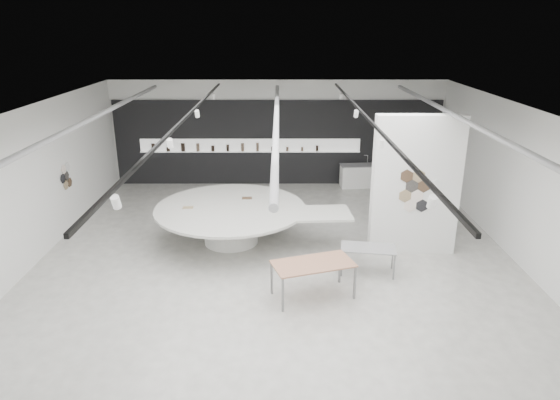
{
  "coord_description": "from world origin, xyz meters",
  "views": [
    {
      "loc": [
        0.07,
        -10.93,
        5.64
      ],
      "look_at": [
        0.08,
        1.2,
        1.36
      ],
      "focal_mm": 32.0,
      "sensor_mm": 36.0,
      "label": 1
    }
  ],
  "objects_px": {
    "sample_table_wood": "(313,265)",
    "sample_table_stone": "(368,249)",
    "display_island": "(234,219)",
    "kitchen_counter": "(360,176)",
    "partition_column": "(416,186)"
  },
  "relations": [
    {
      "from": "display_island",
      "to": "kitchen_counter",
      "type": "xyz_separation_m",
      "value": [
        4.19,
        4.94,
        -0.25
      ]
    },
    {
      "from": "display_island",
      "to": "sample_table_wood",
      "type": "relative_size",
      "value": 2.81
    },
    {
      "from": "sample_table_wood",
      "to": "sample_table_stone",
      "type": "distance_m",
      "value": 1.78
    },
    {
      "from": "partition_column",
      "to": "display_island",
      "type": "relative_size",
      "value": 0.67
    },
    {
      "from": "partition_column",
      "to": "sample_table_stone",
      "type": "relative_size",
      "value": 2.65
    },
    {
      "from": "partition_column",
      "to": "display_island",
      "type": "xyz_separation_m",
      "value": [
        -4.67,
        0.58,
        -1.13
      ]
    },
    {
      "from": "sample_table_wood",
      "to": "sample_table_stone",
      "type": "relative_size",
      "value": 1.4
    },
    {
      "from": "partition_column",
      "to": "sample_table_wood",
      "type": "distance_m",
      "value": 3.71
    },
    {
      "from": "display_island",
      "to": "kitchen_counter",
      "type": "relative_size",
      "value": 3.52
    },
    {
      "from": "partition_column",
      "to": "sample_table_wood",
      "type": "height_order",
      "value": "partition_column"
    },
    {
      "from": "display_island",
      "to": "kitchen_counter",
      "type": "bearing_deg",
      "value": 46.22
    },
    {
      "from": "sample_table_stone",
      "to": "display_island",
      "type": "bearing_deg",
      "value": 152.04
    },
    {
      "from": "partition_column",
      "to": "sample_table_stone",
      "type": "bearing_deg",
      "value": -138.13
    },
    {
      "from": "sample_table_wood",
      "to": "kitchen_counter",
      "type": "height_order",
      "value": "kitchen_counter"
    },
    {
      "from": "partition_column",
      "to": "display_island",
      "type": "height_order",
      "value": "partition_column"
    }
  ]
}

